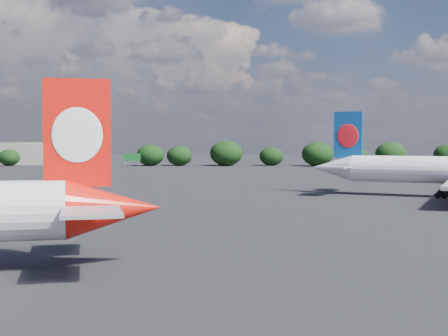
{
  "coord_description": "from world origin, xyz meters",
  "views": [
    {
      "loc": [
        16.6,
        -40.73,
        10.76
      ],
      "look_at": [
        16.0,
        12.0,
        8.0
      ],
      "focal_mm": 50.0,
      "sensor_mm": 36.0,
      "label": 1
    }
  ],
  "objects": [
    {
      "name": "highway_sign",
      "position": [
        -18.0,
        176.0,
        3.13
      ],
      "size": [
        6.0,
        0.3,
        4.5
      ],
      "color": "#125C21",
      "rests_on": "ground"
    },
    {
      "name": "terminal_building",
      "position": [
        -65.0,
        192.0,
        4.0
      ],
      "size": [
        42.0,
        16.0,
        8.0
      ],
      "color": "gray",
      "rests_on": "ground"
    },
    {
      "name": "ground",
      "position": [
        0.0,
        60.0,
        0.0
      ],
      "size": [
        500.0,
        500.0,
        0.0
      ],
      "primitive_type": "plane",
      "color": "black",
      "rests_on": "ground"
    },
    {
      "name": "horizon_treeline",
      "position": [
        25.01,
        179.08,
        3.81
      ],
      "size": [
        206.92,
        15.89,
        8.93
      ],
      "color": "black",
      "rests_on": "ground"
    },
    {
      "name": "billboard_yellow",
      "position": [
        12.0,
        182.0,
        3.87
      ],
      "size": [
        5.0,
        0.3,
        5.5
      ],
      "color": "gold",
      "rests_on": "ground"
    },
    {
      "name": "china_southern_airliner",
      "position": [
        54.16,
        67.33,
        4.61
      ],
      "size": [
        44.4,
        42.76,
        15.14
      ],
      "color": "white",
      "rests_on": "ground"
    }
  ]
}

